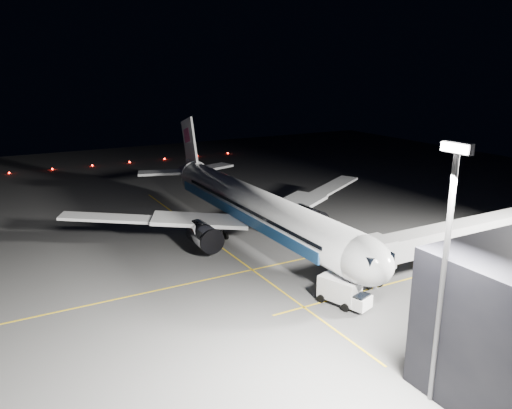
{
  "coord_description": "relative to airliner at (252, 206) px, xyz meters",
  "views": [
    {
      "loc": [
        63.31,
        -34.81,
        25.76
      ],
      "look_at": [
        1.16,
        -0.55,
        6.0
      ],
      "focal_mm": 35.0,
      "sensor_mm": 36.0,
      "label": 1
    }
  ],
  "objects": [
    {
      "name": "guide_line_main",
      "position": [
        11.08,
        0.0,
        -5.16
      ],
      "size": [
        0.25,
        80.0,
        0.01
      ],
      "primitive_type": "cube",
      "color": "gold",
      "rests_on": "ground"
    },
    {
      "name": "floodlight_mast_south",
      "position": [
        41.08,
        -6.01,
        7.21
      ],
      "size": [
        2.4,
        0.67,
        20.7
      ],
      "color": "#59595E",
      "rests_on": "ground"
    },
    {
      "name": "taxiway_lights",
      "position": [
        -70.92,
        0.0,
        -4.94
      ],
      "size": [
        0.44,
        60.44,
        0.44
      ],
      "color": "#FF140A",
      "rests_on": "ground"
    },
    {
      "name": "guide_line_cross",
      "position": [
        1.08,
        -6.0,
        -5.16
      ],
      "size": [
        70.0,
        0.25,
        0.01
      ],
      "primitive_type": "cube",
      "color": "gold",
      "rests_on": "ground"
    },
    {
      "name": "guide_line_side",
      "position": [
        23.08,
        10.0,
        -5.16
      ],
      "size": [
        0.25,
        40.0,
        0.01
      ],
      "primitive_type": "cube",
      "color": "gold",
      "rests_on": "ground"
    },
    {
      "name": "service_truck",
      "position": [
        24.7,
        -1.82,
        -3.54
      ],
      "size": [
        6.34,
        4.1,
        3.03
      ],
      "rotation": [
        0.0,
        0.0,
        0.32
      ],
      "color": "white",
      "rests_on": "ground"
    },
    {
      "name": "jet_bridge",
      "position": [
        23.08,
        18.06,
        -0.58
      ],
      "size": [
        3.6,
        34.4,
        6.3
      ],
      "color": "#B2B2B7",
      "rests_on": "ground"
    },
    {
      "name": "airliner",
      "position": [
        0.0,
        0.0,
        0.0
      ],
      "size": [
        61.48,
        54.22,
        16.64
      ],
      "color": "silver",
      "rests_on": "ground"
    },
    {
      "name": "baggage_tug",
      "position": [
        -3.81,
        14.02,
        -4.4
      ],
      "size": [
        2.48,
        2.09,
        1.65
      ],
      "rotation": [
        0.0,
        0.0,
        -0.13
      ],
      "color": "black",
      "rests_on": "ground"
    },
    {
      "name": "safety_cone_b",
      "position": [
        4.73,
        10.76,
        -4.83
      ],
      "size": [
        0.44,
        0.44,
        0.66
      ],
      "primitive_type": "cone",
      "color": "#F74D0A",
      "rests_on": "ground"
    },
    {
      "name": "safety_cone_a",
      "position": [
        6.69,
        7.73,
        -4.86
      ],
      "size": [
        0.41,
        0.41,
        0.61
      ],
      "primitive_type": "cone",
      "color": "#F74D0A",
      "rests_on": "ground"
    },
    {
      "name": "safety_cone_c",
      "position": [
        4.93,
        13.5,
        -4.82
      ],
      "size": [
        0.45,
        0.45,
        0.68
      ],
      "primitive_type": "cone",
      "color": "#F74D0A",
      "rests_on": "ground"
    },
    {
      "name": "ground",
      "position": [
        1.08,
        0.0,
        -5.16
      ],
      "size": [
        200.0,
        200.0,
        0.0
      ],
      "primitive_type": "plane",
      "color": "#4C4C4F",
      "rests_on": "ground"
    }
  ]
}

